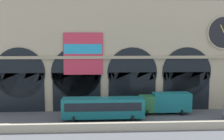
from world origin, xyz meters
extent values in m
plane|color=#54565B|center=(0.00, 0.00, 0.00)|extent=(200.00, 200.00, 0.00)
cube|color=#B2A891|center=(0.00, -4.85, 0.50)|extent=(90.00, 0.70, 0.99)
cube|color=#BCAD8C|center=(0.00, 7.97, 8.51)|extent=(44.52, 5.93, 17.02)
cube|color=black|center=(-12.84, 4.95, 2.98)|extent=(7.32, 0.20, 5.97)
cylinder|color=black|center=(-12.84, 4.95, 5.97)|extent=(7.71, 0.20, 7.71)
cube|color=black|center=(-4.28, 4.95, 2.98)|extent=(7.32, 0.20, 5.97)
cylinder|color=black|center=(-4.28, 4.95, 5.97)|extent=(7.71, 0.20, 7.71)
cube|color=black|center=(4.28, 4.95, 2.98)|extent=(7.32, 0.20, 5.97)
cylinder|color=black|center=(4.28, 4.95, 5.97)|extent=(7.71, 0.20, 7.71)
cube|color=black|center=(12.84, 4.95, 2.98)|extent=(7.32, 0.20, 5.97)
cylinder|color=black|center=(12.84, 4.95, 5.97)|extent=(7.71, 0.20, 7.71)
cylinder|color=#BCAD8C|center=(18.43, 4.85, 12.10)|extent=(5.17, 0.25, 5.17)
cylinder|color=black|center=(18.43, 4.73, 12.10)|extent=(4.78, 0.06, 4.78)
cube|color=gold|center=(18.14, 4.67, 12.69)|extent=(0.72, 0.04, 1.25)
cube|color=#D8334C|center=(-3.23, 4.83, 8.86)|extent=(5.95, 0.12, 6.36)
cube|color=#26A5D8|center=(-3.23, 4.75, 9.59)|extent=(5.71, 0.04, 1.48)
cube|color=tan|center=(0.00, 4.85, 8.30)|extent=(44.52, 0.50, 0.44)
cube|color=#19727A|center=(-0.39, -0.50, 1.80)|extent=(11.00, 2.50, 2.60)
cube|color=black|center=(-0.39, -1.77, 2.15)|extent=(10.12, 0.04, 1.10)
cylinder|color=black|center=(-4.24, -1.62, 0.50)|extent=(0.28, 1.00, 1.00)
cylinder|color=black|center=(-4.24, 0.63, 0.50)|extent=(0.28, 1.00, 1.00)
cylinder|color=black|center=(3.46, -1.62, 0.50)|extent=(0.28, 1.00, 1.00)
cylinder|color=black|center=(3.46, 0.63, 0.50)|extent=(0.28, 1.00, 1.00)
cube|color=#2D7A42|center=(6.13, 2.64, 1.57)|extent=(2.00, 2.30, 2.30)
cube|color=#19727A|center=(9.88, 2.64, 1.77)|extent=(5.50, 2.30, 2.70)
cylinder|color=black|center=(6.03, 1.60, 0.42)|extent=(0.28, 0.84, 0.84)
cylinder|color=black|center=(6.03, 3.67, 0.42)|extent=(0.28, 0.84, 0.84)
cylinder|color=black|center=(11.13, 1.60, 0.42)|extent=(0.28, 0.84, 0.84)
cylinder|color=black|center=(11.13, 3.67, 0.42)|extent=(0.28, 0.84, 0.84)
camera|label=1|loc=(-1.25, -36.78, 10.54)|focal=43.92mm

